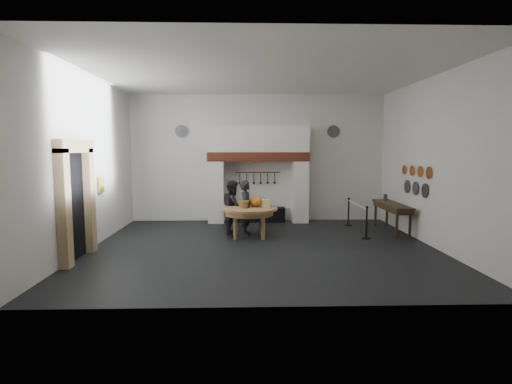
{
  "coord_description": "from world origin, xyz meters",
  "views": [
    {
      "loc": [
        -0.48,
        -10.32,
        2.6
      ],
      "look_at": [
        -0.15,
        1.09,
        1.35
      ],
      "focal_mm": 28.0,
      "sensor_mm": 36.0,
      "label": 1
    }
  ],
  "objects_px": {
    "visitor_near": "(246,208)",
    "side_table": "(392,204)",
    "iron_range": "(258,215)",
    "barrier_post_far": "(349,212)",
    "work_table": "(249,208)",
    "barrier_post_near": "(367,223)",
    "visitor_far": "(233,207)"
  },
  "relations": [
    {
      "from": "visitor_near",
      "to": "side_table",
      "type": "bearing_deg",
      "value": -83.7
    },
    {
      "from": "side_table",
      "to": "barrier_post_near",
      "type": "distance_m",
      "value": 1.46
    },
    {
      "from": "iron_range",
      "to": "work_table",
      "type": "bearing_deg",
      "value": -98.23
    },
    {
      "from": "work_table",
      "to": "visitor_near",
      "type": "relative_size",
      "value": 1.01
    },
    {
      "from": "work_table",
      "to": "visitor_far",
      "type": "height_order",
      "value": "visitor_far"
    },
    {
      "from": "iron_range",
      "to": "visitor_near",
      "type": "distance_m",
      "value": 2.44
    },
    {
      "from": "visitor_far",
      "to": "barrier_post_far",
      "type": "relative_size",
      "value": 1.81
    },
    {
      "from": "visitor_far",
      "to": "barrier_post_near",
      "type": "xyz_separation_m",
      "value": [
        3.87,
        -0.88,
        -0.37
      ]
    },
    {
      "from": "visitor_near",
      "to": "barrier_post_near",
      "type": "distance_m",
      "value": 3.52
    },
    {
      "from": "work_table",
      "to": "barrier_post_near",
      "type": "relative_size",
      "value": 1.86
    },
    {
      "from": "barrier_post_near",
      "to": "barrier_post_far",
      "type": "bearing_deg",
      "value": 90.0
    },
    {
      "from": "visitor_near",
      "to": "side_table",
      "type": "distance_m",
      "value": 4.56
    },
    {
      "from": "visitor_near",
      "to": "side_table",
      "type": "xyz_separation_m",
      "value": [
        4.53,
        0.43,
        0.04
      ]
    },
    {
      "from": "visitor_far",
      "to": "barrier_post_far",
      "type": "distance_m",
      "value": 4.04
    },
    {
      "from": "iron_range",
      "to": "visitor_near",
      "type": "relative_size",
      "value": 1.14
    },
    {
      "from": "barrier_post_far",
      "to": "side_table",
      "type": "bearing_deg",
      "value": -45.63
    },
    {
      "from": "visitor_near",
      "to": "barrier_post_far",
      "type": "bearing_deg",
      "value": -65.47
    },
    {
      "from": "iron_range",
      "to": "visitor_near",
      "type": "bearing_deg",
      "value": -100.57
    },
    {
      "from": "side_table",
      "to": "barrier_post_far",
      "type": "xyz_separation_m",
      "value": [
        -1.07,
        1.09,
        -0.42
      ]
    },
    {
      "from": "visitor_near",
      "to": "visitor_far",
      "type": "xyz_separation_m",
      "value": [
        -0.4,
        0.4,
        -0.02
      ]
    },
    {
      "from": "iron_range",
      "to": "visitor_far",
      "type": "height_order",
      "value": "visitor_far"
    },
    {
      "from": "work_table",
      "to": "visitor_near",
      "type": "xyz_separation_m",
      "value": [
        -0.08,
        0.1,
        -0.01
      ]
    },
    {
      "from": "iron_range",
      "to": "visitor_far",
      "type": "relative_size",
      "value": 1.16
    },
    {
      "from": "visitor_near",
      "to": "iron_range",
      "type": "bearing_deg",
      "value": -9.64
    },
    {
      "from": "work_table",
      "to": "barrier_post_near",
      "type": "distance_m",
      "value": 3.43
    },
    {
      "from": "visitor_near",
      "to": "barrier_post_far",
      "type": "xyz_separation_m",
      "value": [
        3.47,
        1.52,
        -0.38
      ]
    },
    {
      "from": "visitor_far",
      "to": "barrier_post_near",
      "type": "bearing_deg",
      "value": -107.47
    },
    {
      "from": "iron_range",
      "to": "barrier_post_far",
      "type": "distance_m",
      "value": 3.15
    },
    {
      "from": "iron_range",
      "to": "barrier_post_far",
      "type": "height_order",
      "value": "barrier_post_far"
    },
    {
      "from": "iron_range",
      "to": "barrier_post_far",
      "type": "bearing_deg",
      "value": -15.03
    },
    {
      "from": "visitor_near",
      "to": "barrier_post_near",
      "type": "bearing_deg",
      "value": -97.02
    },
    {
      "from": "side_table",
      "to": "barrier_post_near",
      "type": "xyz_separation_m",
      "value": [
        -1.07,
        -0.91,
        -0.42
      ]
    }
  ]
}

